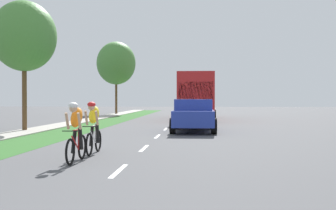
{
  "coord_description": "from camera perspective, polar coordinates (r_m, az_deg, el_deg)",
  "views": [
    {
      "loc": [
        1.87,
        -2.52,
        1.68
      ],
      "look_at": [
        0.15,
        19.39,
        1.32
      ],
      "focal_mm": 43.72,
      "sensor_mm": 36.0,
      "label": 1
    }
  ],
  "objects": [
    {
      "name": "cyclist_lead",
      "position": [
        10.98,
        -12.71,
        -3.62
      ],
      "size": [
        0.42,
        1.72,
        1.58
      ],
      "color": "black",
      "rests_on": "ground_plane"
    },
    {
      "name": "street_tree_far",
      "position": [
        44.06,
        -7.24,
        5.8
      ],
      "size": [
        4.14,
        4.14,
        7.71
      ],
      "color": "brown",
      "rests_on": "ground_plane"
    },
    {
      "name": "pickup_blue",
      "position": [
        20.73,
        3.6,
        -1.43
      ],
      "size": [
        2.22,
        5.1,
        1.64
      ],
      "color": "#23389E",
      "rests_on": "ground_plane"
    },
    {
      "name": "lane_markings_center",
      "position": [
        26.64,
        0.44,
        -2.68
      ],
      "size": [
        0.12,
        53.49,
        0.01
      ],
      "color": "white",
      "rests_on": "ground_plane"
    },
    {
      "name": "bus_red",
      "position": [
        32.61,
        3.98,
        1.45
      ],
      "size": [
        2.78,
        11.6,
        3.48
      ],
      "color": "red",
      "rests_on": "ground_plane"
    },
    {
      "name": "cyclist_trailing",
      "position": [
        12.54,
        -10.34,
        -3.05
      ],
      "size": [
        0.42,
        1.72,
        1.58
      ],
      "color": "black",
      "rests_on": "ground_plane"
    },
    {
      "name": "grass_verge",
      "position": [
        23.53,
        -11.85,
        -3.18
      ],
      "size": [
        2.4,
        70.0,
        0.01
      ],
      "primitive_type": "cube",
      "color": "#2D6026",
      "rests_on": "ground_plane"
    },
    {
      "name": "ground_plane",
      "position": [
        22.66,
        -0.27,
        -3.32
      ],
      "size": [
        120.0,
        120.0,
        0.0
      ],
      "primitive_type": "plane",
      "color": "#4C4C4F"
    },
    {
      "name": "sidewalk_concrete",
      "position": [
        24.17,
        -16.42,
        -3.08
      ],
      "size": [
        1.61,
        70.0,
        0.1
      ],
      "primitive_type": "cube",
      "color": "#9E998E",
      "rests_on": "ground_plane"
    },
    {
      "name": "street_tree_near",
      "position": [
        22.55,
        -19.42,
        9.01
      ],
      "size": [
        3.29,
        3.29,
        6.7
      ],
      "color": "brown",
      "rests_on": "ground_plane"
    }
  ]
}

